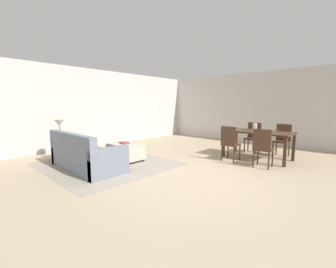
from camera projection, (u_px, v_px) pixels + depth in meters
name	position (u px, v px, depth m)	size (l,w,h in m)	color
ground_plane	(185.00, 176.00, 4.55)	(10.80, 10.80, 0.00)	tan
wall_back	(271.00, 108.00, 7.98)	(9.00, 0.12, 2.70)	beige
wall_left	(96.00, 108.00, 7.78)	(0.12, 11.00, 2.70)	beige
area_rug	(108.00, 164.00, 5.48)	(3.00, 2.80, 0.01)	gray
couch	(85.00, 156.00, 5.02)	(2.01, 0.88, 0.86)	slate
ottoman_table	(126.00, 151.00, 5.84)	(1.03, 0.56, 0.43)	#B7AD9E
side_table	(61.00, 143.00, 5.85)	(0.40, 0.40, 0.56)	olive
table_lamp	(59.00, 124.00, 5.79)	(0.26, 0.26, 0.53)	brown
dining_table	(258.00, 134.00, 5.95)	(1.74, 0.89, 0.76)	#422B1C
dining_chair_near_left	(230.00, 142.00, 5.70)	(0.40, 0.40, 0.92)	#422B1C
dining_chair_near_right	(263.00, 146.00, 5.07)	(0.43, 0.43, 0.92)	#422B1C
dining_chair_far_left	(253.00, 136.00, 6.81)	(0.43, 0.43, 0.92)	#422B1C
dining_chair_far_right	(282.00, 138.00, 6.27)	(0.41, 0.41, 0.92)	#422B1C
vase_centerpiece	(255.00, 127.00, 6.00)	(0.11, 0.11, 0.21)	silver
book_on_ottoman	(124.00, 143.00, 5.94)	(0.26, 0.20, 0.03)	maroon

